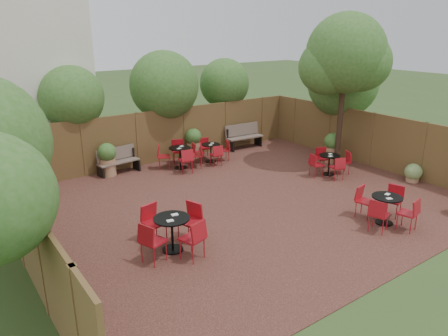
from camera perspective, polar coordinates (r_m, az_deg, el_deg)
ground at (r=12.62m, az=2.50°, el=-4.63°), size 80.00×80.00×0.00m
courtyard_paving at (r=12.62m, az=2.50°, el=-4.59°), size 12.00×10.00×0.02m
fence_back at (r=16.32m, az=-8.34°, el=4.30°), size 12.00×0.08×2.00m
fence_left at (r=10.00m, az=-25.83°, el=-6.79°), size 0.08×10.00×2.00m
fence_right at (r=16.52m, az=19.22°, el=3.62°), size 0.08×10.00×2.00m
neighbour_building at (r=17.34m, az=-27.41°, el=13.37°), size 5.00×4.00×8.00m
overhang_foliage at (r=13.65m, az=-7.33°, el=9.06°), size 15.87×10.42×2.79m
courtyard_tree at (r=15.73m, az=16.06°, el=14.04°), size 2.88×2.79×5.45m
park_bench_left at (r=15.36m, az=-14.14°, el=1.03°), size 1.52×0.66×0.91m
park_bench_right at (r=18.06m, az=2.65°, el=4.37°), size 1.68×0.64×1.02m
bistro_tables at (r=13.08m, az=3.17°, el=-1.61°), size 8.65×8.76×0.95m
planters at (r=15.13m, az=-7.02°, el=1.79°), size 11.41×4.25×1.16m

